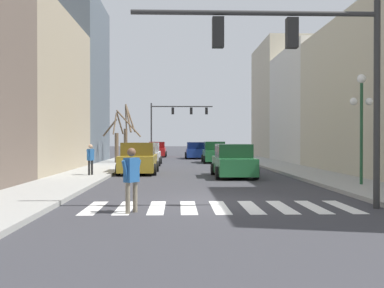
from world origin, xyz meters
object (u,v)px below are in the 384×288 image
(car_driving_toward_lane, at_px, (157,150))
(car_parked_left_far, at_px, (148,155))
(car_parked_right_mid, at_px, (196,151))
(car_parked_left_near, at_px, (233,162))
(street_tree_right_far, at_px, (118,139))
(car_parked_right_near, at_px, (214,153))
(pedestrian_on_left_sidewalk, at_px, (91,157))
(pedestrian_near_right_corner, at_px, (131,174))
(traffic_signal_near, at_px, (304,56))
(car_parked_left_mid, at_px, (139,159))
(traffic_signal_far, at_px, (174,116))
(street_lamp_right_corner, at_px, (361,107))
(street_tree_right_mid, at_px, (127,136))

(car_driving_toward_lane, bearing_deg, car_parked_left_far, 179.97)
(car_parked_right_mid, height_order, car_driving_toward_lane, car_driving_toward_lane)
(car_parked_left_near, distance_m, street_tree_right_far, 14.31)
(car_driving_toward_lane, bearing_deg, car_parked_right_near, -157.57)
(pedestrian_on_left_sidewalk, height_order, pedestrian_near_right_corner, pedestrian_near_right_corner)
(car_parked_left_near, xyz_separation_m, car_parked_left_far, (-5.21, 11.19, -0.00))
(car_parked_left_near, bearing_deg, traffic_signal_near, -176.65)
(car_parked_right_mid, xyz_separation_m, street_tree_right_far, (-6.58, -10.86, 1.20))
(car_parked_left_near, xyz_separation_m, car_parked_right_near, (0.18, 14.41, 0.03))
(traffic_signal_near, xyz_separation_m, pedestrian_on_left_sidewalk, (-7.98, 10.50, -3.22))
(car_parked_right_mid, bearing_deg, traffic_signal_near, -177.17)
(pedestrian_near_right_corner, bearing_deg, car_parked_left_mid, -140.94)
(traffic_signal_far, bearing_deg, car_parked_right_mid, -75.96)
(street_lamp_right_corner, height_order, car_parked_left_near, street_lamp_right_corner)
(traffic_signal_near, bearing_deg, car_parked_left_near, 93.35)
(car_parked_right_mid, relative_size, car_driving_toward_lane, 1.04)
(street_lamp_right_corner, height_order, car_driving_toward_lane, street_lamp_right_corner)
(pedestrian_near_right_corner, bearing_deg, car_parked_right_mid, -150.29)
(traffic_signal_far, bearing_deg, car_parked_left_mid, -93.58)
(street_tree_right_mid, bearing_deg, car_parked_right_near, 1.35)
(car_parked_right_mid, relative_size, pedestrian_on_left_sidewalk, 2.93)
(car_parked_right_mid, bearing_deg, car_parked_left_near, -177.42)
(car_parked_right_mid, bearing_deg, car_parked_left_far, 160.41)
(car_parked_left_far, xyz_separation_m, street_tree_right_far, (-2.41, 0.87, 1.19))
(car_parked_left_near, height_order, car_parked_right_mid, car_parked_left_near)
(car_driving_toward_lane, bearing_deg, pedestrian_near_right_corner, -178.44)
(street_tree_right_mid, bearing_deg, car_parked_left_mid, -80.29)
(traffic_signal_far, distance_m, car_parked_left_near, 32.43)
(car_parked_left_far, relative_size, car_parked_right_near, 1.11)
(car_parked_left_near, xyz_separation_m, car_driving_toward_lane, (-5.20, 27.45, -0.01))
(car_parked_left_far, xyz_separation_m, car_driving_toward_lane, (0.01, 16.26, -0.00))
(traffic_signal_far, height_order, car_parked_right_near, traffic_signal_far)
(car_parked_right_near, height_order, street_tree_right_far, street_tree_right_far)
(car_driving_toward_lane, distance_m, street_tree_right_mid, 13.44)
(street_lamp_right_corner, height_order, car_parked_right_near, street_lamp_right_corner)
(pedestrian_on_left_sidewalk, bearing_deg, street_tree_right_mid, -158.83)
(street_lamp_right_corner, distance_m, car_parked_left_far, 19.47)
(traffic_signal_far, xyz_separation_m, car_parked_left_near, (3.31, -32.01, -4.02))
(car_driving_toward_lane, relative_size, pedestrian_on_left_sidewalk, 2.82)
(traffic_signal_near, xyz_separation_m, pedestrian_near_right_corner, (-4.77, -0.55, -3.27))
(car_parked_left_far, xyz_separation_m, pedestrian_near_right_corner, (1.07, -22.58, 0.22))
(car_parked_right_mid, xyz_separation_m, car_parked_left_far, (-4.17, -11.73, 0.01))
(car_parked_left_near, relative_size, car_parked_right_mid, 1.04)
(street_tree_right_mid, bearing_deg, street_lamp_right_corner, -59.49)
(traffic_signal_near, bearing_deg, car_parked_right_mid, 92.83)
(traffic_signal_far, distance_m, car_parked_left_far, 21.30)
(traffic_signal_far, bearing_deg, street_tree_right_far, -102.17)
(street_lamp_right_corner, bearing_deg, car_parked_right_mid, 100.98)
(traffic_signal_near, relative_size, car_parked_left_near, 1.47)
(traffic_signal_near, relative_size, street_lamp_right_corner, 1.58)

